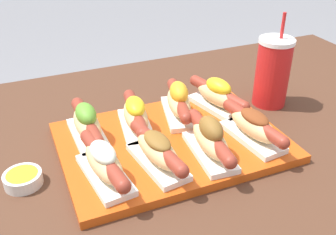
{
  "coord_description": "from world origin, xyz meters",
  "views": [
    {
      "loc": [
        -0.3,
        -0.63,
        1.16
      ],
      "look_at": [
        -0.02,
        0.01,
        0.75
      ],
      "focal_mm": 42.0,
      "sensor_mm": 36.0,
      "label": 1
    }
  ],
  "objects_px": {
    "serving_tray": "(172,142)",
    "hot_dog_5": "(136,116)",
    "sauce_bowl": "(23,178)",
    "hot_dog_2": "(210,139)",
    "hot_dog_4": "(87,124)",
    "hot_dog_0": "(104,162)",
    "hot_dog_6": "(179,102)",
    "drink_cup": "(273,72)",
    "hot_dog_7": "(218,95)",
    "hot_dog_3": "(253,126)",
    "hot_dog_1": "(157,150)"
  },
  "relations": [
    {
      "from": "hot_dog_7",
      "to": "drink_cup",
      "type": "relative_size",
      "value": 0.83
    },
    {
      "from": "hot_dog_1",
      "to": "hot_dog_0",
      "type": "bearing_deg",
      "value": 179.31
    },
    {
      "from": "hot_dog_5",
      "to": "drink_cup",
      "type": "xyz_separation_m",
      "value": [
        0.36,
        0.02,
        0.03
      ]
    },
    {
      "from": "hot_dog_7",
      "to": "sauce_bowl",
      "type": "bearing_deg",
      "value": -169.23
    },
    {
      "from": "serving_tray",
      "to": "hot_dog_6",
      "type": "xyz_separation_m",
      "value": [
        0.05,
        0.08,
        0.04
      ]
    },
    {
      "from": "hot_dog_3",
      "to": "serving_tray",
      "type": "bearing_deg",
      "value": 156.01
    },
    {
      "from": "serving_tray",
      "to": "hot_dog_1",
      "type": "height_order",
      "value": "hot_dog_1"
    },
    {
      "from": "hot_dog_1",
      "to": "hot_dog_5",
      "type": "distance_m",
      "value": 0.13
    },
    {
      "from": "serving_tray",
      "to": "hot_dog_7",
      "type": "distance_m",
      "value": 0.17
    },
    {
      "from": "serving_tray",
      "to": "hot_dog_4",
      "type": "xyz_separation_m",
      "value": [
        -0.16,
        0.07,
        0.04
      ]
    },
    {
      "from": "serving_tray",
      "to": "hot_dog_1",
      "type": "xyz_separation_m",
      "value": [
        -0.06,
        -0.07,
        0.04
      ]
    },
    {
      "from": "hot_dog_4",
      "to": "sauce_bowl",
      "type": "relative_size",
      "value": 2.79
    },
    {
      "from": "hot_dog_0",
      "to": "sauce_bowl",
      "type": "xyz_separation_m",
      "value": [
        -0.14,
        0.06,
        -0.04
      ]
    },
    {
      "from": "hot_dog_5",
      "to": "sauce_bowl",
      "type": "xyz_separation_m",
      "value": [
        -0.24,
        -0.07,
        -0.04
      ]
    },
    {
      "from": "hot_dog_2",
      "to": "serving_tray",
      "type": "bearing_deg",
      "value": 119.76
    },
    {
      "from": "hot_dog_3",
      "to": "hot_dog_5",
      "type": "xyz_separation_m",
      "value": [
        -0.21,
        0.13,
        0.0
      ]
    },
    {
      "from": "serving_tray",
      "to": "hot_dog_5",
      "type": "distance_m",
      "value": 0.1
    },
    {
      "from": "serving_tray",
      "to": "sauce_bowl",
      "type": "relative_size",
      "value": 6.55
    },
    {
      "from": "hot_dog_3",
      "to": "sauce_bowl",
      "type": "bearing_deg",
      "value": 172.52
    },
    {
      "from": "serving_tray",
      "to": "hot_dog_5",
      "type": "bearing_deg",
      "value": 131.83
    },
    {
      "from": "hot_dog_0",
      "to": "hot_dog_7",
      "type": "relative_size",
      "value": 1.02
    },
    {
      "from": "hot_dog_1",
      "to": "sauce_bowl",
      "type": "height_order",
      "value": "hot_dog_1"
    },
    {
      "from": "hot_dog_2",
      "to": "hot_dog_3",
      "type": "bearing_deg",
      "value": 6.81
    },
    {
      "from": "hot_dog_2",
      "to": "hot_dog_7",
      "type": "height_order",
      "value": "hot_dog_2"
    },
    {
      "from": "hot_dog_6",
      "to": "drink_cup",
      "type": "bearing_deg",
      "value": -0.68
    },
    {
      "from": "hot_dog_2",
      "to": "hot_dog_4",
      "type": "height_order",
      "value": "hot_dog_2"
    },
    {
      "from": "hot_dog_0",
      "to": "hot_dog_5",
      "type": "distance_m",
      "value": 0.17
    },
    {
      "from": "hot_dog_0",
      "to": "drink_cup",
      "type": "height_order",
      "value": "drink_cup"
    },
    {
      "from": "serving_tray",
      "to": "hot_dog_7",
      "type": "bearing_deg",
      "value": 27.14
    },
    {
      "from": "hot_dog_7",
      "to": "serving_tray",
      "type": "bearing_deg",
      "value": -152.86
    },
    {
      "from": "hot_dog_3",
      "to": "hot_dog_4",
      "type": "xyz_separation_m",
      "value": [
        -0.31,
        0.14,
        0.0
      ]
    },
    {
      "from": "hot_dog_5",
      "to": "hot_dog_7",
      "type": "distance_m",
      "value": 0.21
    },
    {
      "from": "hot_dog_4",
      "to": "hot_dog_0",
      "type": "bearing_deg",
      "value": -90.7
    },
    {
      "from": "serving_tray",
      "to": "hot_dog_7",
      "type": "relative_size",
      "value": 2.4
    },
    {
      "from": "hot_dog_7",
      "to": "hot_dog_6",
      "type": "bearing_deg",
      "value": 177.15
    },
    {
      "from": "hot_dog_0",
      "to": "drink_cup",
      "type": "distance_m",
      "value": 0.49
    },
    {
      "from": "hot_dog_4",
      "to": "hot_dog_7",
      "type": "xyz_separation_m",
      "value": [
        0.31,
        0.01,
        -0.0
      ]
    },
    {
      "from": "hot_dog_1",
      "to": "hot_dog_5",
      "type": "height_order",
      "value": "hot_dog_5"
    },
    {
      "from": "hot_dog_4",
      "to": "hot_dog_5",
      "type": "relative_size",
      "value": 1.01
    },
    {
      "from": "drink_cup",
      "to": "hot_dog_1",
      "type": "bearing_deg",
      "value": -157.3
    },
    {
      "from": "hot_dog_6",
      "to": "hot_dog_7",
      "type": "bearing_deg",
      "value": -2.85
    },
    {
      "from": "hot_dog_0",
      "to": "hot_dog_2",
      "type": "height_order",
      "value": "hot_dog_2"
    },
    {
      "from": "serving_tray",
      "to": "hot_dog_2",
      "type": "xyz_separation_m",
      "value": [
        0.05,
        -0.08,
        0.04
      ]
    },
    {
      "from": "hot_dog_6",
      "to": "hot_dog_1",
      "type": "bearing_deg",
      "value": -126.22
    },
    {
      "from": "hot_dog_4",
      "to": "hot_dog_1",
      "type": "bearing_deg",
      "value": -54.66
    },
    {
      "from": "serving_tray",
      "to": "hot_dog_2",
      "type": "height_order",
      "value": "hot_dog_2"
    },
    {
      "from": "hot_dog_7",
      "to": "drink_cup",
      "type": "height_order",
      "value": "drink_cup"
    },
    {
      "from": "serving_tray",
      "to": "hot_dog_6",
      "type": "bearing_deg",
      "value": 57.36
    },
    {
      "from": "hot_dog_4",
      "to": "hot_dog_6",
      "type": "xyz_separation_m",
      "value": [
        0.21,
        0.01,
        0.0
      ]
    },
    {
      "from": "hot_dog_3",
      "to": "sauce_bowl",
      "type": "xyz_separation_m",
      "value": [
        -0.45,
        0.06,
        -0.04
      ]
    }
  ]
}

